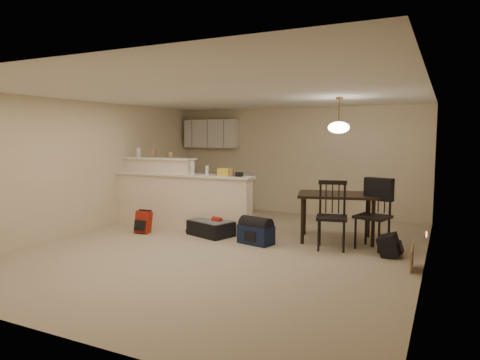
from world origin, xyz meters
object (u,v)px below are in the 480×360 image
Objects in this scene: black_daypack at (389,246)px; navy_duffel at (256,235)px; dining_table at (337,199)px; red_backpack at (143,222)px; dining_chair_near at (332,216)px; pendant_lamp at (339,127)px; suitcase at (211,228)px; dining_chair_far at (373,215)px.

navy_duffel is at bearing 97.52° from black_daypack.
red_backpack is (-3.44, -1.02, -0.52)m from dining_table.
pendant_lamp is at bearing 83.33° from dining_chair_near.
dining_table is 3.63m from red_backpack.
suitcase is 3.14m from black_daypack.
dining_chair_near is (0.07, -0.62, -1.44)m from pendant_lamp.
pendant_lamp is 0.78× the size of suitcase.
dining_chair_far is at bearing 44.83° from black_daypack.
navy_duffel is (-1.18, -0.84, -1.83)m from pendant_lamp.
suitcase is at bearing -178.67° from dining_table.
navy_duffel is at bearing 177.26° from dining_chair_near.
pendant_lamp is 4.01m from red_backpack.
pendant_lamp is 2.93m from suitcase.
dining_table reaches higher than black_daypack.
dining_chair_near is at bearing -83.94° from pendant_lamp.
pendant_lamp reaches higher than dining_table.
black_daypack is (2.14, 0.20, 0.00)m from navy_duffel.
red_backpack is 4.42m from black_daypack.
red_backpack is at bearing -145.29° from suitcase.
black_daypack is (0.90, -0.02, -0.39)m from dining_chair_near.
dining_chair_far is 1.41× the size of suitcase.
dining_chair_near is 1.32m from navy_duffel.
pendant_lamp reaches higher than suitcase.
black_daypack reaches higher than navy_duffel.
pendant_lamp reaches higher than dining_chair_near.
pendant_lamp reaches higher than navy_duffel.
pendant_lamp is 1.57m from dining_chair_near.
dining_chair_near is 0.98m from black_daypack.
navy_duffel is at bearing 6.93° from suitcase.
dining_chair_far is at bearing -40.17° from dining_table.
pendant_lamp is at bearing 12.39° from red_backpack.
dining_table is at bearing 34.68° from suitcase.
suitcase is (-2.25, -0.02, -0.42)m from dining_chair_near.
dining_table reaches higher than suitcase.
pendant_lamp is 2.16m from black_daypack.
suitcase is at bearing 12.41° from red_backpack.
red_backpack reaches higher than suitcase.
pendant_lamp is at bearing 34.68° from suitcase.
dining_chair_far is 1.95m from navy_duffel.
dining_table is 3.66× the size of red_backpack.
navy_duffel is 1.58× the size of black_daypack.
dining_chair_near reaches higher than black_daypack.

